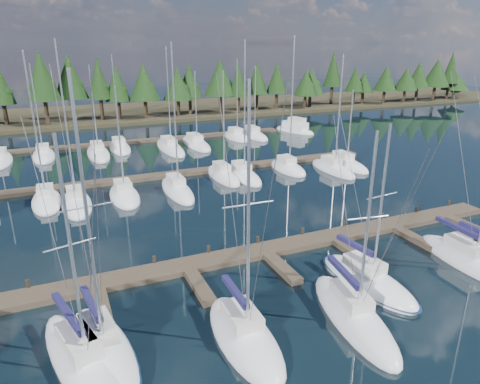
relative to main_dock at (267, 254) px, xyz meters
name	(u,v)px	position (x,y,z in m)	size (l,w,h in m)	color
ground	(210,202)	(0.00, 12.64, -0.20)	(260.00, 260.00, 0.00)	black
far_shore	(118,113)	(0.00, 72.64, 0.10)	(220.00, 30.00, 0.60)	#332E1C
main_dock	(267,254)	(0.00, 0.00, 0.00)	(44.00, 6.13, 0.90)	#483C2D
back_docks	(162,155)	(0.00, 32.23, 0.00)	(50.00, 21.80, 0.40)	#483C2D
front_sailboat_0	(84,364)	(-13.33, -6.79, 0.08)	(4.94, 10.25, 12.42)	white
front_sailboat_1	(102,350)	(-12.41, -6.11, 0.09)	(4.01, 8.84, 14.79)	white
front_sailboat_2	(244,336)	(-5.41, -7.97, 0.09)	(2.95, 7.81, 14.29)	white
front_sailboat_3	(353,315)	(1.00, -8.76, 0.07)	(4.00, 9.23, 11.77)	white
front_sailboat_4	(367,281)	(4.21, -6.05, 0.07)	(3.79, 8.42, 11.41)	white
front_sailboat_5	(469,260)	(12.62, -6.76, 0.09)	(3.12, 9.08, 13.83)	white
back_sailboat_rows	(167,162)	(-0.46, 27.96, 0.06)	(46.76, 31.90, 16.51)	white
motor_yacht_right	(295,129)	(25.88, 40.19, 0.27)	(5.42, 8.90, 4.22)	white
tree_line	(109,85)	(-2.60, 62.87, 7.14)	(184.74, 12.24, 13.74)	black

